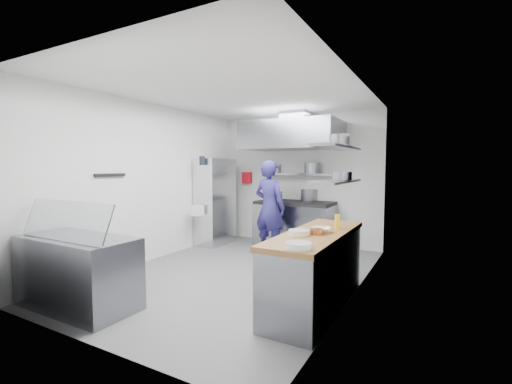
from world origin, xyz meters
The scene contains 35 objects.
floor centered at (0.00, 0.00, 0.00)m, with size 5.00×5.00×0.00m, color #515153.
ceiling centered at (0.00, 0.00, 2.80)m, with size 5.00×5.00×0.00m, color silver.
wall_back centered at (0.00, 2.50, 1.40)m, with size 3.60×0.02×2.80m, color white.
wall_front centered at (0.00, -2.50, 1.40)m, with size 3.60×0.02×2.80m, color white.
wall_left centered at (-1.80, 0.00, 1.40)m, with size 5.00×0.02×2.80m, color white.
wall_right centered at (1.80, 0.00, 1.40)m, with size 5.00×0.02×2.80m, color white.
gas_range centered at (0.10, 2.10, 0.45)m, with size 1.60×0.80×0.90m, color gray.
cooktop centered at (0.10, 2.10, 0.93)m, with size 1.57×0.78×0.06m, color black.
stock_pot_left centered at (-0.28, 2.00, 1.06)m, with size 0.26×0.26×0.20m, color slate.
stock_pot_mid centered at (0.28, 2.44, 1.08)m, with size 0.34×0.34×0.24m, color slate.
over_range_shelf centered at (0.10, 2.34, 1.52)m, with size 1.60×0.30×0.04m, color gray.
shelf_pot_a centered at (-0.52, 2.52, 1.63)m, with size 0.25×0.25×0.18m, color slate.
shelf_pot_b centered at (0.38, 2.34, 1.65)m, with size 0.32×0.32×0.22m, color slate.
extractor_hood centered at (0.10, 1.93, 2.30)m, with size 1.90×1.15×0.55m, color gray.
hood_duct centered at (0.10, 2.15, 2.68)m, with size 0.55×0.55×0.24m, color slate.
red_firebox centered at (-1.25, 2.44, 1.42)m, with size 0.22×0.10×0.26m, color red.
chef centered at (-0.11, 1.35, 0.90)m, with size 0.66×0.43×1.80m, color navy.
wire_rack centered at (-1.53, 1.55, 0.93)m, with size 0.50×0.90×1.85m, color silver.
rack_bin_a centered at (-1.53, 0.93, 0.80)m, with size 0.18×0.22×0.20m, color white.
rack_bin_b centered at (-1.53, 1.33, 1.30)m, with size 0.14×0.18×0.16m, color yellow.
rack_jar centered at (-1.48, 1.05, 1.80)m, with size 0.11×0.11×0.18m, color black.
knife_strip centered at (-1.78, -0.90, 1.55)m, with size 0.04×0.55×0.05m, color black.
prep_counter_base centered at (1.48, -0.60, 0.42)m, with size 0.62×2.00×0.84m, color gray.
prep_counter_top centered at (1.48, -0.60, 0.87)m, with size 0.65×2.04×0.06m, color brown.
plate_stack_a centered at (1.59, -1.46, 0.93)m, with size 0.25×0.25×0.06m, color white.
plate_stack_b centered at (1.36, -0.86, 0.93)m, with size 0.24×0.24×0.06m, color white.
copper_pan centered at (1.52, -0.71, 0.93)m, with size 0.16×0.16×0.06m, color #B35E32.
squeeze_bottle centered at (1.63, -0.23, 0.99)m, with size 0.06×0.06×0.18m, color yellow.
mixing_bowl centered at (1.52, -0.58, 0.93)m, with size 0.24×0.24×0.06m, color white.
wall_shelf_lower centered at (1.64, -0.30, 1.50)m, with size 0.30×1.30×0.04m, color gray.
wall_shelf_upper centered at (1.64, -0.30, 1.92)m, with size 0.30×1.30×0.04m, color gray.
shelf_pot_c centered at (1.70, -0.32, 1.57)m, with size 0.24×0.24×0.10m, color slate.
shelf_pot_d centered at (1.64, -0.23, 2.01)m, with size 0.25×0.25×0.14m, color slate.
display_case centered at (-1.00, -2.00, 0.42)m, with size 1.50×0.70×0.85m, color gray.
display_glass centered at (-1.00, -2.12, 1.07)m, with size 1.47×0.02×0.45m, color silver.
Camera 1 is at (2.79, -4.48, 1.68)m, focal length 24.00 mm.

